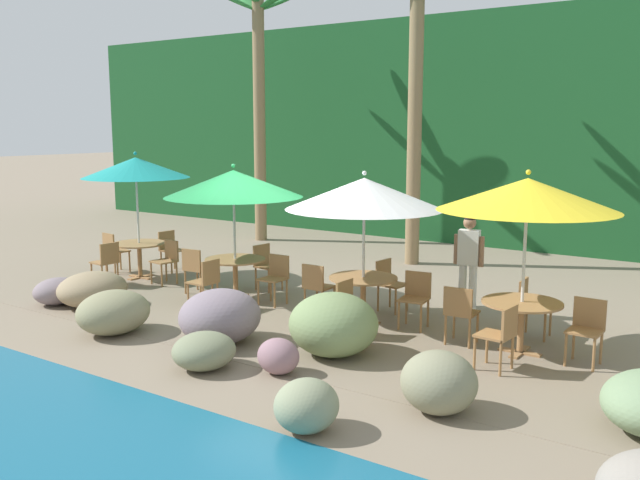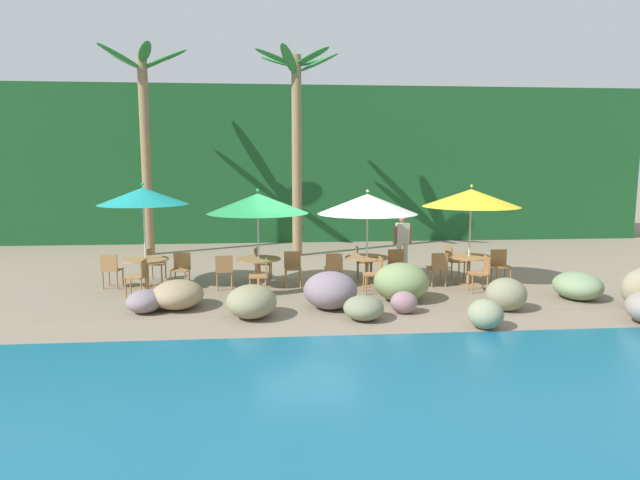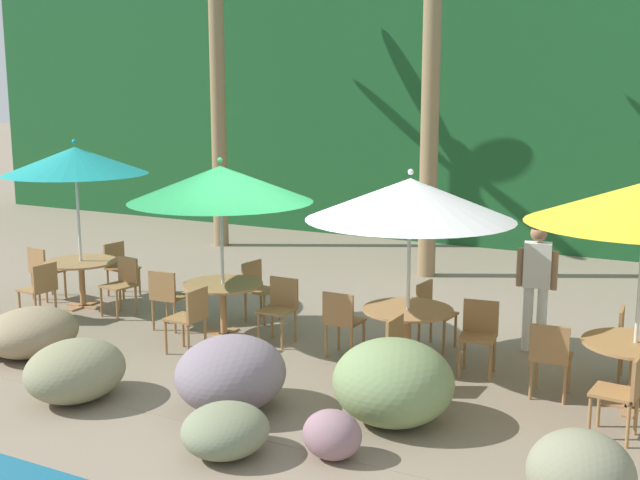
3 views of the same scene
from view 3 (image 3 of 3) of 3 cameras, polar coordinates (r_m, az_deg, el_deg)
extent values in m
plane|color=gray|center=(10.69, -1.60, -7.68)|extent=(120.00, 120.00, 0.00)
cube|color=gray|center=(10.69, -1.60, -7.66)|extent=(18.00, 5.20, 0.01)
cube|color=#194C23|center=(18.51, 12.42, 9.30)|extent=(28.00, 2.40, 6.00)
ellipsoid|color=#978261|center=(10.99, -19.73, -6.14)|extent=(1.10, 1.25, 0.61)
ellipsoid|color=gray|center=(7.74, -6.71, -13.21)|extent=(0.81, 0.86, 0.48)
ellipsoid|color=gray|center=(6.99, 17.93, -15.45)|extent=(0.86, 0.83, 0.70)
ellipsoid|color=gray|center=(7.62, 0.87, -13.59)|extent=(0.57, 0.49, 0.46)
ellipsoid|color=gray|center=(8.69, -6.32, -9.37)|extent=(1.15, 1.25, 0.79)
ellipsoid|color=gray|center=(9.31, -16.90, -8.82)|extent=(1.01, 1.15, 0.66)
ellipsoid|color=#79905B|center=(8.32, 5.20, -9.97)|extent=(1.24, 1.22, 0.87)
cylinder|color=silver|center=(12.92, -16.65, 0.55)|extent=(0.04, 0.04, 2.39)
cone|color=teal|center=(12.78, -16.91, 5.39)|extent=(2.17, 2.17, 0.41)
sphere|color=teal|center=(12.76, -16.98, 6.67)|extent=(0.07, 0.07, 0.07)
cube|color=#A37547|center=(13.17, -16.37, -4.51)|extent=(0.60, 0.12, 0.03)
cube|color=#A37547|center=(13.17, -16.37, -4.51)|extent=(0.12, 0.60, 0.03)
cylinder|color=#A37547|center=(13.08, -16.46, -3.01)|extent=(0.09, 0.09, 0.71)
cylinder|color=#A37547|center=(13.01, -16.54, -1.49)|extent=(1.10, 1.10, 0.03)
cylinder|color=#9E7042|center=(12.23, -14.14, -4.54)|extent=(0.04, 0.04, 0.45)
cylinder|color=#9E7042|center=(12.50, -15.19, -4.26)|extent=(0.04, 0.04, 0.45)
cylinder|color=#9E7042|center=(12.45, -12.88, -4.21)|extent=(0.04, 0.04, 0.45)
cylinder|color=#9E7042|center=(12.71, -13.94, -3.95)|extent=(0.04, 0.04, 0.45)
cube|color=#9E7042|center=(12.41, -14.09, -3.17)|extent=(0.48, 0.48, 0.03)
cube|color=#9E7042|center=(12.49, -13.42, -2.13)|extent=(0.42, 0.10, 0.42)
cylinder|color=#9E7042|center=(13.65, -12.64, -2.89)|extent=(0.04, 0.04, 0.45)
cylinder|color=#9E7042|center=(13.41, -13.74, -3.18)|extent=(0.04, 0.04, 0.45)
cylinder|color=#9E7042|center=(13.90, -13.66, -2.69)|extent=(0.04, 0.04, 0.45)
cylinder|color=#9E7042|center=(13.67, -14.75, -2.96)|extent=(0.04, 0.04, 0.45)
cube|color=#9E7042|center=(13.61, -13.74, -1.95)|extent=(0.46, 0.46, 0.03)
cube|color=#9E7042|center=(13.71, -14.34, -1.04)|extent=(0.08, 0.42, 0.42)
cylinder|color=#9E7042|center=(14.03, -18.43, -2.82)|extent=(0.04, 0.04, 0.45)
cylinder|color=#9E7042|center=(13.75, -17.56, -3.04)|extent=(0.04, 0.04, 0.45)
cylinder|color=#9E7042|center=(13.83, -19.63, -3.08)|extent=(0.04, 0.04, 0.45)
cylinder|color=#9E7042|center=(13.54, -18.77, -3.31)|extent=(0.04, 0.04, 0.45)
cube|color=#9E7042|center=(13.73, -18.65, -2.09)|extent=(0.47, 0.47, 0.03)
cube|color=#9E7042|center=(13.58, -19.39, -1.43)|extent=(0.42, 0.09, 0.42)
cylinder|color=#9E7042|center=(12.63, -20.46, -4.42)|extent=(0.04, 0.04, 0.45)
cylinder|color=#9E7042|center=(12.84, -19.19, -4.09)|extent=(0.04, 0.04, 0.45)
cylinder|color=#9E7042|center=(12.35, -19.44, -4.68)|extent=(0.04, 0.04, 0.45)
cylinder|color=#9E7042|center=(12.57, -18.17, -4.34)|extent=(0.04, 0.04, 0.45)
cube|color=#9E7042|center=(12.54, -19.38, -3.32)|extent=(0.45, 0.45, 0.03)
cube|color=#9E7042|center=(12.34, -18.86, -2.57)|extent=(0.07, 0.42, 0.42)
cylinder|color=silver|center=(11.04, -6.93, -1.22)|extent=(0.04, 0.04, 2.21)
cone|color=#238E47|center=(10.88, -7.05, 3.96)|extent=(2.49, 2.49, 0.48)
sphere|color=#238E47|center=(10.85, -7.08, 5.63)|extent=(0.07, 0.07, 0.07)
cube|color=#A37547|center=(11.31, -6.80, -6.63)|extent=(0.60, 0.12, 0.03)
cube|color=#A37547|center=(11.31, -6.80, -6.63)|extent=(0.12, 0.60, 0.03)
cylinder|color=#A37547|center=(11.21, -6.84, -4.90)|extent=(0.09, 0.09, 0.71)
cylinder|color=#A37547|center=(11.12, -6.88, -3.14)|extent=(1.10, 1.10, 0.03)
cylinder|color=#9E7042|center=(10.58, -2.70, -6.60)|extent=(0.04, 0.04, 0.45)
cylinder|color=#9E7042|center=(10.76, -4.37, -6.33)|extent=(0.04, 0.04, 0.45)
cylinder|color=#9E7042|center=(10.88, -1.77, -6.10)|extent=(0.04, 0.04, 0.45)
cylinder|color=#9E7042|center=(11.05, -3.40, -5.85)|extent=(0.04, 0.04, 0.45)
cube|color=#9E7042|center=(10.75, -3.07, -4.99)|extent=(0.43, 0.43, 0.03)
cube|color=#9E7042|center=(10.87, -2.55, -3.75)|extent=(0.42, 0.04, 0.42)
cylinder|color=#9E7042|center=(11.90, -2.86, -4.65)|extent=(0.04, 0.04, 0.45)
cylinder|color=#9E7042|center=(11.63, -3.95, -5.02)|extent=(0.04, 0.04, 0.45)
cylinder|color=#9E7042|center=(12.11, -4.19, -4.38)|extent=(0.04, 0.04, 0.45)
cylinder|color=#9E7042|center=(11.85, -5.29, -4.74)|extent=(0.04, 0.04, 0.45)
cube|color=#9E7042|center=(11.81, -4.09, -3.57)|extent=(0.47, 0.47, 0.03)
cube|color=#9E7042|center=(11.89, -4.84, -2.52)|extent=(0.09, 0.42, 0.42)
cylinder|color=#9E7042|center=(11.92, -10.75, -4.80)|extent=(0.04, 0.04, 0.45)
cylinder|color=#9E7042|center=(11.73, -9.28, -5.00)|extent=(0.04, 0.04, 0.45)
cylinder|color=#9E7042|center=(11.63, -11.71, -5.22)|extent=(0.04, 0.04, 0.45)
cylinder|color=#9E7042|center=(11.44, -10.22, -5.43)|extent=(0.04, 0.04, 0.45)
cube|color=#9E7042|center=(11.61, -10.53, -3.97)|extent=(0.46, 0.46, 0.03)
cube|color=#9E7042|center=(11.41, -11.10, -3.25)|extent=(0.42, 0.08, 0.42)
cylinder|color=#9E7042|center=(10.57, -10.84, -6.80)|extent=(0.04, 0.04, 0.45)
cylinder|color=#9E7042|center=(10.84, -9.65, -6.32)|extent=(0.04, 0.04, 0.45)
cylinder|color=#9E7042|center=(10.36, -9.29, -7.12)|extent=(0.04, 0.04, 0.45)
cylinder|color=#9E7042|center=(10.63, -8.11, -6.62)|extent=(0.04, 0.04, 0.45)
cube|color=#9E7042|center=(10.53, -9.51, -5.46)|extent=(0.42, 0.42, 0.03)
cube|color=#9E7042|center=(10.36, -8.67, -4.59)|extent=(0.04, 0.42, 0.42)
cylinder|color=silver|center=(9.77, 6.28, -2.86)|extent=(0.04, 0.04, 2.18)
cone|color=white|center=(9.59, 6.40, 2.89)|extent=(2.50, 2.50, 0.49)
sphere|color=white|center=(9.55, 6.44, 4.81)|extent=(0.07, 0.07, 0.07)
cube|color=#A37547|center=(10.07, 6.15, -8.82)|extent=(0.60, 0.12, 0.03)
cube|color=#A37547|center=(10.07, 6.15, -8.82)|extent=(0.12, 0.60, 0.03)
cylinder|color=#A37547|center=(9.96, 6.19, -6.89)|extent=(0.09, 0.09, 0.71)
cylinder|color=#A37547|center=(9.86, 6.23, -4.92)|extent=(1.10, 1.10, 0.03)
cylinder|color=#9E7042|center=(9.66, 11.92, -8.53)|extent=(0.04, 0.04, 0.45)
cylinder|color=#9E7042|center=(9.71, 9.81, -8.35)|extent=(0.04, 0.04, 0.45)
cylinder|color=#9E7042|center=(10.00, 12.21, -7.88)|extent=(0.04, 0.04, 0.45)
cylinder|color=#9E7042|center=(10.05, 10.17, -7.71)|extent=(0.04, 0.04, 0.45)
cube|color=#9E7042|center=(9.78, 11.08, -6.78)|extent=(0.48, 0.48, 0.03)
cube|color=#9E7042|center=(9.91, 11.30, -5.37)|extent=(0.42, 0.10, 0.42)
cylinder|color=#9E7042|center=(10.82, 9.55, -6.35)|extent=(0.04, 0.04, 0.45)
cylinder|color=#9E7042|center=(10.51, 8.75, -6.84)|extent=(0.04, 0.04, 0.45)
cylinder|color=#9E7042|center=(10.96, 7.84, -6.08)|extent=(0.04, 0.04, 0.45)
cylinder|color=#9E7042|center=(10.65, 7.00, -6.55)|extent=(0.04, 0.04, 0.45)
cube|color=#9E7042|center=(10.66, 8.32, -5.22)|extent=(0.46, 0.46, 0.03)
cube|color=#9E7042|center=(10.70, 7.38, -4.07)|extent=(0.08, 0.42, 0.42)
cylinder|color=#9E7042|center=(10.56, 1.33, -6.62)|extent=(0.04, 0.04, 0.45)
cylinder|color=#9E7042|center=(10.41, 3.10, -6.89)|extent=(0.04, 0.04, 0.45)
cylinder|color=#9E7042|center=(10.26, 0.42, -7.15)|extent=(0.04, 0.04, 0.45)
cylinder|color=#9E7042|center=(10.11, 2.23, -7.43)|extent=(0.04, 0.04, 0.45)
cube|color=#9E7042|center=(10.26, 1.78, -5.74)|extent=(0.42, 0.42, 0.03)
cube|color=#9E7042|center=(10.04, 1.28, -4.96)|extent=(0.42, 0.04, 0.42)
cylinder|color=#9E7042|center=(9.19, 2.60, -9.32)|extent=(0.04, 0.04, 0.45)
cylinder|color=#9E7042|center=(9.49, 3.57, -8.67)|extent=(0.04, 0.04, 0.45)
cylinder|color=#9E7042|center=(9.05, 4.66, -9.67)|extent=(0.04, 0.04, 0.45)
cylinder|color=#9E7042|center=(9.35, 5.57, -8.99)|extent=(0.04, 0.04, 0.45)
cube|color=#9E7042|center=(9.19, 4.12, -7.75)|extent=(0.43, 0.43, 0.03)
cube|color=#9E7042|center=(9.05, 5.29, -6.76)|extent=(0.04, 0.42, 0.42)
cylinder|color=silver|center=(9.04, 21.59, -4.21)|extent=(0.04, 0.04, 2.32)
cube|color=#A37547|center=(9.38, 21.11, -10.99)|extent=(0.60, 0.12, 0.03)
cube|color=#A37547|center=(9.38, 21.11, -10.99)|extent=(0.12, 0.60, 0.03)
cylinder|color=#A37547|center=(9.26, 21.26, -8.94)|extent=(0.09, 0.09, 0.71)
cylinder|color=#A37547|center=(9.16, 21.41, -6.84)|extent=(1.10, 1.10, 0.03)
cylinder|color=#9E7042|center=(10.29, 20.54, -7.79)|extent=(0.04, 0.04, 0.45)
cylinder|color=#9E7042|center=(9.95, 20.39, -8.41)|extent=(0.04, 0.04, 0.45)
cube|color=#9E7042|center=(10.04, 21.58, -6.88)|extent=(0.45, 0.45, 0.03)
cube|color=#9E7042|center=(10.00, 20.51, -5.72)|extent=(0.06, 0.42, 0.42)
cylinder|color=#9E7042|center=(9.57, 15.04, -8.86)|extent=(0.04, 0.04, 0.45)
cylinder|color=#9E7042|center=(9.53, 17.19, -9.06)|extent=(0.04, 0.04, 0.45)
cylinder|color=#9E7042|center=(9.24, 14.67, -9.56)|extent=(0.04, 0.04, 0.45)
cylinder|color=#9E7042|center=(9.19, 16.89, -9.78)|extent=(0.04, 0.04, 0.45)
cube|color=#9E7042|center=(9.30, 16.02, -7.92)|extent=(0.45, 0.45, 0.03)
cube|color=#9E7042|center=(9.06, 15.90, -7.13)|extent=(0.42, 0.06, 0.42)
cylinder|color=#9E7042|center=(8.40, 18.51, -11.84)|extent=(0.04, 0.04, 0.45)
cylinder|color=#9E7042|center=(8.73, 19.11, -11.02)|extent=(0.04, 0.04, 0.45)
cylinder|color=#9E7042|center=(8.34, 20.93, -12.19)|extent=(0.04, 0.04, 0.45)
cylinder|color=#9E7042|center=(8.66, 21.44, -11.35)|extent=(0.04, 0.04, 0.45)
cube|color=#9E7042|center=(8.45, 20.10, -10.08)|extent=(0.45, 0.45, 0.03)
cube|color=#9E7042|center=(8.34, 21.54, -9.01)|extent=(0.07, 0.42, 0.42)
cylinder|color=olive|center=(17.39, -7.23, 10.45)|extent=(0.32, 0.32, 6.65)
cylinder|color=olive|center=(14.49, 7.82, 10.14)|extent=(0.32, 0.32, 6.51)
cylinder|color=white|center=(10.84, 14.45, -5.39)|extent=(0.13, 0.13, 0.86)
cylinder|color=white|center=(10.80, 15.38, -5.49)|extent=(0.13, 0.13, 0.86)
cube|color=silver|center=(10.65, 15.10, -1.71)|extent=(0.37, 0.26, 0.58)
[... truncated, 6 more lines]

